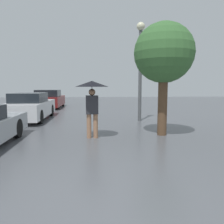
% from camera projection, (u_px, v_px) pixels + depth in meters
% --- Properties ---
extents(ground_plane, '(60.00, 60.00, 0.00)m').
position_uv_depth(ground_plane, '(103.00, 209.00, 2.84)').
color(ground_plane, '#4C4F54').
extents(pedestrian, '(1.02, 1.02, 1.76)m').
position_uv_depth(pedestrian, '(92.00, 92.00, 6.61)').
color(pedestrian, '#9E7051').
rests_on(pedestrian, ground_plane).
extents(parked_car_middle, '(1.63, 4.25, 1.29)m').
position_uv_depth(parked_car_middle, '(30.00, 107.00, 10.49)').
color(parked_car_middle, silver).
rests_on(parked_car_middle, ground_plane).
extents(parked_car_farthest, '(1.89, 4.13, 1.34)m').
position_uv_depth(parked_car_farthest, '(49.00, 99.00, 16.38)').
color(parked_car_farthest, maroon).
rests_on(parked_car_farthest, ground_plane).
extents(tree, '(1.91, 1.91, 3.60)m').
position_uv_depth(tree, '(164.00, 54.00, 6.91)').
color(tree, brown).
rests_on(tree, ground_plane).
extents(street_lamp, '(0.37, 0.37, 4.43)m').
position_uv_depth(street_lamp, '(140.00, 59.00, 9.85)').
color(street_lamp, '#515456').
rests_on(street_lamp, ground_plane).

